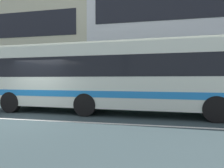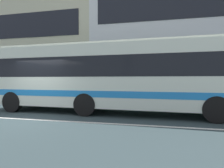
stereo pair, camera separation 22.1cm
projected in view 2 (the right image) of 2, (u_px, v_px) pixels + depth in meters
ground_plane at (22, 119)px, 7.76m from camera, size 160.00×160.00×0.00m
lane_centre_line at (22, 119)px, 7.76m from camera, size 60.00×0.16×0.01m
hedge_row_far at (67, 96)px, 13.69m from camera, size 22.05×1.10×0.76m
apartment_block_left at (17, 48)px, 24.92m from camera, size 24.16×11.66×11.53m
apartment_block_right at (199, 32)px, 19.94m from camera, size 20.00×11.66×13.14m
transit_bus at (107, 75)px, 9.27m from camera, size 11.17×2.93×3.28m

